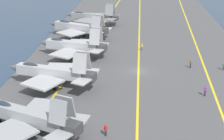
{
  "coord_description": "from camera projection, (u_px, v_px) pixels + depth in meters",
  "views": [
    {
      "loc": [
        -61.96,
        0.19,
        24.64
      ],
      "look_at": [
        -6.21,
        4.65,
        2.9
      ],
      "focal_mm": 55.0,
      "sensor_mm": 36.0,
      "label": 1
    }
  ],
  "objects": [
    {
      "name": "crew_red_vest",
      "position": [
        106.0,
        129.0,
        44.46
      ],
      "size": [
        0.45,
        0.46,
        1.73
      ],
      "color": "#232328",
      "rests_on": "carrier_deck"
    },
    {
      "name": "crew_brown_vest",
      "position": [
        191.0,
        63.0,
        67.55
      ],
      "size": [
        0.43,
        0.46,
        1.8
      ],
      "color": "#232328",
      "rests_on": "carrier_deck"
    },
    {
      "name": "deck_stripe_centerline",
      "position": [
        138.0,
        71.0,
        66.34
      ],
      "size": [
        164.36,
        0.36,
        0.01
      ],
      "primitive_type": "cube",
      "color": "yellow",
      "rests_on": "carrier_deck"
    },
    {
      "name": "parked_jet_second",
      "position": [
        27.0,
        116.0,
        44.94
      ],
      "size": [
        13.6,
        16.74,
        6.22
      ],
      "color": "#93999E",
      "rests_on": "carrier_deck"
    },
    {
      "name": "parked_jet_third",
      "position": [
        52.0,
        72.0,
        58.57
      ],
      "size": [
        12.58,
        16.6,
        6.84
      ],
      "color": "#A8AAAF",
      "rests_on": "carrier_deck"
    },
    {
      "name": "carrier_deck",
      "position": [
        138.0,
        72.0,
        66.41
      ],
      "size": [
        182.62,
        47.21,
        0.4
      ],
      "primitive_type": "cube",
      "color": "#4C4C4F",
      "rests_on": "ground"
    },
    {
      "name": "crew_yellow_vest",
      "position": [
        142.0,
        46.0,
        78.25
      ],
      "size": [
        0.45,
        0.37,
        1.65
      ],
      "color": "#4C473D",
      "rests_on": "carrier_deck"
    },
    {
      "name": "deck_stripe_foul_line",
      "position": [
        207.0,
        73.0,
        65.37
      ],
      "size": [
        164.25,
        6.72,
        0.01
      ],
      "primitive_type": "cube",
      "rotation": [
        0.0,
        0.0,
        -0.04
      ],
      "color": "yellow",
      "rests_on": "carrier_deck"
    },
    {
      "name": "parked_jet_fifth",
      "position": [
        78.0,
        28.0,
        87.44
      ],
      "size": [
        12.83,
        17.36,
        6.44
      ],
      "color": "#A8AAAF",
      "rests_on": "carrier_deck"
    },
    {
      "name": "crew_green_vest",
      "position": [
        224.0,
        66.0,
        66.54
      ],
      "size": [
        0.37,
        0.44,
        1.69
      ],
      "color": "#383328",
      "rests_on": "carrier_deck"
    },
    {
      "name": "deck_stripe_edge_line",
      "position": [
        72.0,
        69.0,
        67.3
      ],
      "size": [
        164.09,
        10.08,
        0.01
      ],
      "primitive_type": "cube",
      "rotation": [
        0.0,
        0.0,
        -0.06
      ],
      "color": "yellow",
      "rests_on": "carrier_deck"
    },
    {
      "name": "ground_plane",
      "position": [
        138.0,
        73.0,
        66.48
      ],
      "size": [
        2000.0,
        2000.0,
        0.0
      ],
      "primitive_type": "plane",
      "color": "navy"
    },
    {
      "name": "parked_jet_fourth",
      "position": [
        73.0,
        45.0,
        73.75
      ],
      "size": [
        13.9,
        15.59,
        6.71
      ],
      "color": "#A8AAAF",
      "rests_on": "carrier_deck"
    },
    {
      "name": "crew_purple_vest",
      "position": [
        205.0,
        90.0,
        55.67
      ],
      "size": [
        0.3,
        0.41,
        1.78
      ],
      "color": "#232328",
      "rests_on": "carrier_deck"
    },
    {
      "name": "parked_jet_sixth",
      "position": [
        93.0,
        16.0,
        100.37
      ],
      "size": [
        13.99,
        16.65,
        6.5
      ],
      "color": "gray",
      "rests_on": "carrier_deck"
    }
  ]
}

